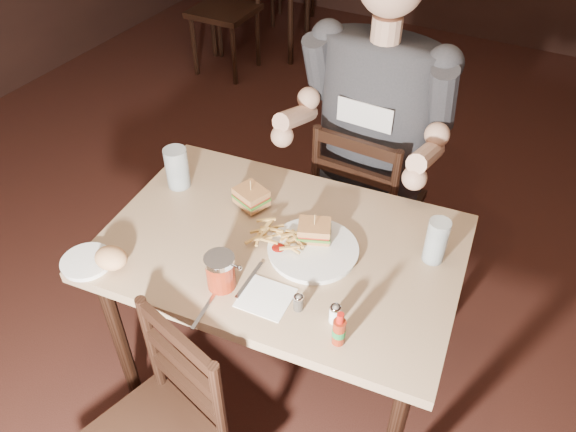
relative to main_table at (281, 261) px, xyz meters
The scene contains 21 objects.
room_shell 0.78m from the main_table, 82.38° to the left, with size 7.00×7.00×7.00m.
main_table is the anchor object (origin of this frame).
chair_far 0.74m from the main_table, 85.77° to the left, with size 0.42×0.45×0.90m, color black, non-canonical shape.
bg_chair_near 2.86m from the main_table, 127.44° to the left, with size 0.44×0.48×0.95m, color black, non-canonical shape.
diner 0.72m from the main_table, 85.55° to the left, with size 0.62×0.48×1.07m, color #312F35, non-canonical shape.
dinner_plate 0.15m from the main_table, ahead, with size 0.29×0.29×0.02m, color white.
sandwich_left 0.26m from the main_table, 147.75° to the left, with size 0.11×0.09×0.10m, color #CD8B4C, non-canonical shape.
sandwich_right 0.18m from the main_table, 32.34° to the left, with size 0.11×0.09×0.09m, color #CD8B4C, non-canonical shape.
fries_pile 0.12m from the main_table, 159.63° to the right, with size 0.22×0.15×0.04m, color tan, non-canonical shape.
ketchup_dollop 0.12m from the main_table, 70.71° to the right, with size 0.04×0.04×0.01m, color maroon.
glass_left 0.52m from the main_table, 168.71° to the left, with size 0.08×0.08×0.16m, color silver.
glass_right 0.52m from the main_table, 19.90° to the left, with size 0.07×0.07×0.16m, color silver.
hot_sauce 0.45m from the main_table, 39.35° to the right, with size 0.04×0.04×0.12m, color maroon, non-canonical shape.
salt_shaker 0.38m from the main_table, 35.66° to the right, with size 0.03×0.03×0.06m, color white, non-canonical shape.
pepper_shaker 0.30m from the main_table, 50.69° to the right, with size 0.03×0.03×0.06m, color #38332D, non-canonical shape.
syrup_dispenser 0.29m from the main_table, 105.63° to the right, with size 0.09×0.09×0.12m, color maroon, non-canonical shape.
napkin 0.25m from the main_table, 71.95° to the right, with size 0.15×0.14×0.00m, color white.
knife 0.35m from the main_table, 100.01° to the right, with size 0.01×0.19×0.00m, color silver.
fork 0.21m from the main_table, 91.07° to the right, with size 0.01×0.16×0.01m, color silver.
side_plate 0.63m from the main_table, 142.87° to the right, with size 0.16×0.16×0.01m, color white.
bread_roll 0.55m from the main_table, 139.62° to the right, with size 0.11×0.09×0.06m, color tan.
Camera 1 is at (0.61, -1.48, 2.05)m, focal length 35.00 mm.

